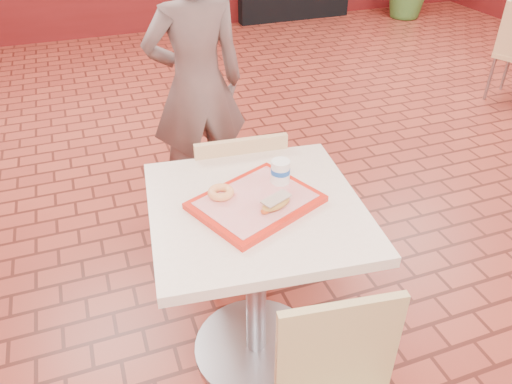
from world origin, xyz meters
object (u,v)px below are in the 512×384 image
object	(u,v)px
chair_main_back	(237,200)
serving_tray	(256,202)
long_john_donut	(275,203)
ring_donut	(221,192)
main_table	(256,259)
paper_cup	(280,171)
customer	(197,85)

from	to	relation	value
chair_main_back	serving_tray	xyz separation A→B (m)	(-0.09, -0.51, 0.35)
long_john_donut	ring_donut	bearing A→B (deg)	139.76
chair_main_back	ring_donut	world-z (taller)	chair_main_back
main_table	ring_donut	bearing A→B (deg)	150.53
ring_donut	paper_cup	bearing A→B (deg)	3.14
ring_donut	long_john_donut	bearing A→B (deg)	-40.24
customer	ring_donut	size ratio (longest dim) A/B	16.20
chair_main_back	ring_donut	bearing A→B (deg)	70.36
chair_main_back	paper_cup	distance (m)	0.60
chair_main_back	long_john_donut	world-z (taller)	same
serving_tray	ring_donut	world-z (taller)	ring_donut
chair_main_back	long_john_donut	distance (m)	0.70
chair_main_back	paper_cup	xyz separation A→B (m)	(0.05, -0.43, 0.41)
serving_tray	ring_donut	distance (m)	0.14
chair_main_back	long_john_donut	xyz separation A→B (m)	(-0.04, -0.59, 0.38)
ring_donut	long_john_donut	world-z (taller)	long_john_donut
paper_cup	chair_main_back	bearing A→B (deg)	96.08
chair_main_back	ring_donut	size ratio (longest dim) A/B	9.04
long_john_donut	main_table	bearing A→B (deg)	123.23
chair_main_back	customer	size ratio (longest dim) A/B	0.56
ring_donut	customer	bearing A→B (deg)	79.97
main_table	long_john_donut	xyz separation A→B (m)	(0.05, -0.07, 0.32)
main_table	serving_tray	world-z (taller)	serving_tray
ring_donut	main_table	bearing A→B (deg)	-29.47
ring_donut	paper_cup	world-z (taller)	paper_cup
long_john_donut	serving_tray	bearing A→B (deg)	123.23
customer	main_table	bearing A→B (deg)	84.47
serving_tray	paper_cup	bearing A→B (deg)	31.45
chair_main_back	serving_tray	distance (m)	0.63
main_table	paper_cup	distance (m)	0.39
chair_main_back	serving_tray	world-z (taller)	chair_main_back
ring_donut	serving_tray	bearing A→B (deg)	-29.47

